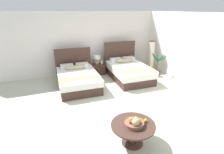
# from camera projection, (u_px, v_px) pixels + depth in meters

# --- Properties ---
(ground_plane) EXTENTS (9.24, 9.81, 0.02)m
(ground_plane) POSITION_uv_depth(u_px,v_px,m) (123.00, 103.00, 5.31)
(ground_plane) COLOR beige
(wall_back) EXTENTS (9.24, 0.12, 2.54)m
(wall_back) POSITION_uv_depth(u_px,v_px,m) (93.00, 43.00, 7.55)
(wall_back) COLOR white
(wall_back) RESTS_ON ground
(wall_side_right) EXTENTS (0.12, 5.41, 2.54)m
(wall_side_right) POSITION_uv_depth(u_px,v_px,m) (192.00, 51.00, 6.15)
(wall_side_right) COLOR white
(wall_side_right) RESTS_ON ground
(bed_near_window) EXTENTS (1.45, 2.10, 1.20)m
(bed_near_window) POSITION_uv_depth(u_px,v_px,m) (78.00, 78.00, 6.36)
(bed_near_window) COLOR #412A22
(bed_near_window) RESTS_ON ground
(bed_near_corner) EXTENTS (1.44, 2.13, 1.33)m
(bed_near_corner) POSITION_uv_depth(u_px,v_px,m) (128.00, 71.00, 7.03)
(bed_near_corner) COLOR #412A22
(bed_near_corner) RESTS_ON ground
(nightstand) EXTENTS (0.59, 0.43, 0.45)m
(nightstand) POSITION_uv_depth(u_px,v_px,m) (98.00, 69.00, 7.50)
(nightstand) COLOR #412A22
(nightstand) RESTS_ON ground
(table_lamp) EXTENTS (0.28, 0.28, 0.38)m
(table_lamp) POSITION_uv_depth(u_px,v_px,m) (97.00, 59.00, 7.35)
(table_lamp) COLOR tan
(table_lamp) RESTS_ON nightstand
(vase) EXTENTS (0.08, 0.08, 0.15)m
(vase) POSITION_uv_depth(u_px,v_px,m) (102.00, 62.00, 7.41)
(vase) COLOR silver
(vase) RESTS_ON nightstand
(coffee_table) EXTENTS (0.90, 0.90, 0.47)m
(coffee_table) POSITION_uv_depth(u_px,v_px,m) (133.00, 129.00, 3.58)
(coffee_table) COLOR #412A22
(coffee_table) RESTS_ON ground
(fruit_bowl) EXTENTS (0.40, 0.40, 0.21)m
(fruit_bowl) POSITION_uv_depth(u_px,v_px,m) (135.00, 123.00, 3.48)
(fruit_bowl) COLOR brown
(fruit_bowl) RESTS_ON coffee_table
(loose_apple) EXTENTS (0.08, 0.08, 0.08)m
(loose_apple) POSITION_uv_depth(u_px,v_px,m) (146.00, 121.00, 3.59)
(loose_apple) COLOR gold
(loose_apple) RESTS_ON coffee_table
(floor_lamp_corner) EXTENTS (0.22, 0.22, 1.34)m
(floor_lamp_corner) POSITION_uv_depth(u_px,v_px,m) (151.00, 56.00, 7.77)
(floor_lamp_corner) COLOR #2F1D1D
(floor_lamp_corner) RESTS_ON ground
(potted_palm) EXTENTS (0.52, 0.53, 0.97)m
(potted_palm) POSITION_uv_depth(u_px,v_px,m) (157.00, 68.00, 7.23)
(potted_palm) COLOR #3D392B
(potted_palm) RESTS_ON ground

